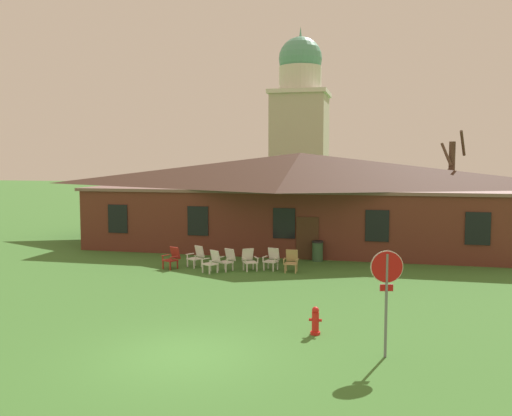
{
  "coord_description": "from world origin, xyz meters",
  "views": [
    {
      "loc": [
        4.85,
        -12.52,
        4.88
      ],
      "look_at": [
        -0.14,
        8.51,
        2.97
      ],
      "focal_mm": 38.57,
      "sensor_mm": 36.0,
      "label": 1
    }
  ],
  "objects_px": {
    "lawn_chair_middle": "(227,259)",
    "lawn_chair_far_side": "(272,258)",
    "lawn_chair_under_eave": "(291,260)",
    "lawn_chair_by_porch": "(172,257)",
    "trash_bin": "(318,251)",
    "lawn_chair_near_door": "(196,256)",
    "lawn_chair_right_end": "(249,259)",
    "fire_hydrant": "(315,321)",
    "stop_sign": "(387,282)",
    "lawn_chair_left_end": "(212,261)"
  },
  "relations": [
    {
      "from": "lawn_chair_middle",
      "to": "lawn_chair_far_side",
      "type": "height_order",
      "value": "same"
    },
    {
      "from": "lawn_chair_far_side",
      "to": "lawn_chair_under_eave",
      "type": "relative_size",
      "value": 1.0
    },
    {
      "from": "lawn_chair_by_porch",
      "to": "trash_bin",
      "type": "distance_m",
      "value": 6.97
    },
    {
      "from": "lawn_chair_by_porch",
      "to": "trash_bin",
      "type": "bearing_deg",
      "value": 28.23
    },
    {
      "from": "lawn_chair_near_door",
      "to": "trash_bin",
      "type": "height_order",
      "value": "trash_bin"
    },
    {
      "from": "lawn_chair_near_door",
      "to": "lawn_chair_right_end",
      "type": "bearing_deg",
      "value": -5.45
    },
    {
      "from": "fire_hydrant",
      "to": "trash_bin",
      "type": "height_order",
      "value": "trash_bin"
    },
    {
      "from": "trash_bin",
      "to": "stop_sign",
      "type": "bearing_deg",
      "value": -75.62
    },
    {
      "from": "lawn_chair_left_end",
      "to": "fire_hydrant",
      "type": "height_order",
      "value": "lawn_chair_left_end"
    },
    {
      "from": "lawn_chair_far_side",
      "to": "lawn_chair_under_eave",
      "type": "xyz_separation_m",
      "value": [
        0.92,
        -0.28,
        0.0
      ]
    },
    {
      "from": "stop_sign",
      "to": "lawn_chair_far_side",
      "type": "bearing_deg",
      "value": 116.25
    },
    {
      "from": "stop_sign",
      "to": "trash_bin",
      "type": "distance_m",
      "value": 13.01
    },
    {
      "from": "lawn_chair_near_door",
      "to": "lawn_chair_far_side",
      "type": "distance_m",
      "value": 3.49
    },
    {
      "from": "lawn_chair_right_end",
      "to": "stop_sign",
      "type": "bearing_deg",
      "value": -58.51
    },
    {
      "from": "lawn_chair_under_eave",
      "to": "stop_sign",
      "type": "bearing_deg",
      "value": -67.59
    },
    {
      "from": "lawn_chair_near_door",
      "to": "lawn_chair_left_end",
      "type": "bearing_deg",
      "value": -43.77
    },
    {
      "from": "lawn_chair_middle",
      "to": "trash_bin",
      "type": "distance_m",
      "value": 4.8
    },
    {
      "from": "stop_sign",
      "to": "lawn_chair_left_end",
      "type": "bearing_deg",
      "value": 129.79
    },
    {
      "from": "lawn_chair_far_side",
      "to": "lawn_chair_middle",
      "type": "bearing_deg",
      "value": -160.99
    },
    {
      "from": "lawn_chair_left_end",
      "to": "lawn_chair_middle",
      "type": "distance_m",
      "value": 0.76
    },
    {
      "from": "lawn_chair_middle",
      "to": "lawn_chair_right_end",
      "type": "relative_size",
      "value": 1.0
    },
    {
      "from": "lawn_chair_left_end",
      "to": "lawn_chair_middle",
      "type": "xyz_separation_m",
      "value": [
        0.52,
        0.56,
        0.0
      ]
    },
    {
      "from": "lawn_chair_left_end",
      "to": "stop_sign",
      "type": "bearing_deg",
      "value": -50.21
    },
    {
      "from": "lawn_chair_left_end",
      "to": "lawn_chair_under_eave",
      "type": "height_order",
      "value": "same"
    },
    {
      "from": "lawn_chair_under_eave",
      "to": "lawn_chair_right_end",
      "type": "bearing_deg",
      "value": -176.0
    },
    {
      "from": "stop_sign",
      "to": "lawn_chair_by_porch",
      "type": "xyz_separation_m",
      "value": [
        -9.35,
        9.23,
        -1.4
      ]
    },
    {
      "from": "lawn_chair_near_door",
      "to": "lawn_chair_right_end",
      "type": "xyz_separation_m",
      "value": [
        2.54,
        -0.24,
        0.0
      ]
    },
    {
      "from": "stop_sign",
      "to": "lawn_chair_under_eave",
      "type": "height_order",
      "value": "stop_sign"
    },
    {
      "from": "lawn_chair_middle",
      "to": "lawn_chair_far_side",
      "type": "distance_m",
      "value": 1.99
    },
    {
      "from": "stop_sign",
      "to": "lawn_chair_near_door",
      "type": "xyz_separation_m",
      "value": [
        -8.42,
        9.84,
        -1.4
      ]
    },
    {
      "from": "lawn_chair_right_end",
      "to": "lawn_chair_far_side",
      "type": "distance_m",
      "value": 1.03
    },
    {
      "from": "lawn_chair_right_end",
      "to": "lawn_chair_far_side",
      "type": "xyz_separation_m",
      "value": [
        0.95,
        0.41,
        0.0
      ]
    },
    {
      "from": "stop_sign",
      "to": "lawn_chair_by_porch",
      "type": "bearing_deg",
      "value": 135.37
    },
    {
      "from": "lawn_chair_under_eave",
      "to": "trash_bin",
      "type": "height_order",
      "value": "trash_bin"
    },
    {
      "from": "stop_sign",
      "to": "lawn_chair_near_door",
      "type": "relative_size",
      "value": 2.79
    },
    {
      "from": "lawn_chair_left_end",
      "to": "lawn_chair_far_side",
      "type": "bearing_deg",
      "value": 26.59
    },
    {
      "from": "lawn_chair_by_porch",
      "to": "lawn_chair_under_eave",
      "type": "height_order",
      "value": "same"
    },
    {
      "from": "lawn_chair_near_door",
      "to": "lawn_chair_middle",
      "type": "relative_size",
      "value": 1.0
    },
    {
      "from": "lawn_chair_far_side",
      "to": "lawn_chair_left_end",
      "type": "bearing_deg",
      "value": -153.41
    },
    {
      "from": "stop_sign",
      "to": "lawn_chair_right_end",
      "type": "xyz_separation_m",
      "value": [
        -5.88,
        9.6,
        -1.4
      ]
    },
    {
      "from": "lawn_chair_middle",
      "to": "lawn_chair_right_end",
      "type": "distance_m",
      "value": 0.96
    },
    {
      "from": "lawn_chair_by_porch",
      "to": "lawn_chair_under_eave",
      "type": "relative_size",
      "value": 1.0
    },
    {
      "from": "stop_sign",
      "to": "lawn_chair_middle",
      "type": "bearing_deg",
      "value": 126.04
    },
    {
      "from": "stop_sign",
      "to": "lawn_chair_under_eave",
      "type": "xyz_separation_m",
      "value": [
        -4.01,
        9.73,
        -1.4
      ]
    },
    {
      "from": "lawn_chair_by_porch",
      "to": "lawn_chair_left_end",
      "type": "height_order",
      "value": "same"
    },
    {
      "from": "lawn_chair_middle",
      "to": "lawn_chair_near_door",
      "type": "bearing_deg",
      "value": 163.32
    },
    {
      "from": "stop_sign",
      "to": "lawn_chair_under_eave",
      "type": "bearing_deg",
      "value": 112.41
    },
    {
      "from": "lawn_chair_by_porch",
      "to": "trash_bin",
      "type": "relative_size",
      "value": 0.98
    },
    {
      "from": "lawn_chair_by_porch",
      "to": "lawn_chair_under_eave",
      "type": "distance_m",
      "value": 5.36
    },
    {
      "from": "fire_hydrant",
      "to": "trash_bin",
      "type": "distance_m",
      "value": 11.23
    }
  ]
}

